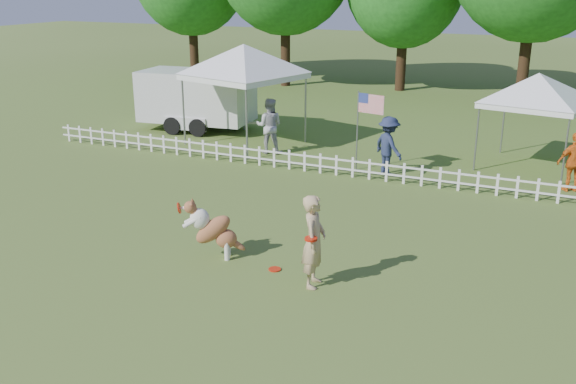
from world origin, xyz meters
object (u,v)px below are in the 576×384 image
object	(u,v)px
handler	(314,241)
spectator_b	(389,146)
cargo_trailer	(197,100)
flag_pole	(357,131)
dog	(214,229)
frisbee_on_turf	(275,269)
canopy_tent_left	(245,96)
spectator_a	(269,126)
canopy_tent_right	(533,122)
spectator_c	(574,162)

from	to	relation	value
handler	spectator_b	bearing A→B (deg)	-4.00
handler	cargo_trailer	distance (m)	13.64
spectator_b	flag_pole	bearing A→B (deg)	33.89
dog	spectator_b	size ratio (longest dim) A/B	0.73
frisbee_on_turf	cargo_trailer	bearing A→B (deg)	128.67
handler	spectator_b	xyz separation A→B (m)	(-0.74, 7.54, -0.03)
canopy_tent_left	flag_pole	bearing A→B (deg)	-2.94
cargo_trailer	flag_pole	bearing A→B (deg)	-26.98
handler	spectator_a	size ratio (longest dim) A/B	0.98
spectator_b	cargo_trailer	bearing A→B (deg)	19.16
canopy_tent_right	spectator_c	bearing A→B (deg)	-46.06
frisbee_on_turf	dog	bearing A→B (deg)	179.19
canopy_tent_left	flag_pole	distance (m)	4.82
cargo_trailer	spectator_b	bearing A→B (deg)	-25.12
flag_pole	spectator_b	xyz separation A→B (m)	(0.98, -0.07, -0.33)
canopy_tent_left	canopy_tent_right	world-z (taller)	canopy_tent_left
handler	flag_pole	world-z (taller)	flag_pole
canopy_tent_right	spectator_b	xyz separation A→B (m)	(-3.70, -2.45, -0.54)
spectator_c	frisbee_on_turf	bearing A→B (deg)	28.70
canopy_tent_left	canopy_tent_right	bearing A→B (deg)	20.94
cargo_trailer	spectator_a	distance (m)	4.46
frisbee_on_turf	canopy_tent_right	size ratio (longest dim) A/B	0.09
flag_pole	spectator_a	distance (m)	3.32
flag_pole	spectator_a	world-z (taller)	flag_pole
dog	canopy_tent_left	world-z (taller)	canopy_tent_left
dog	frisbee_on_turf	bearing A→B (deg)	-25.05
handler	dog	distance (m)	2.34
handler	canopy_tent_right	bearing A→B (deg)	-26.11
flag_pole	spectator_b	bearing A→B (deg)	10.29
flag_pole	spectator_c	size ratio (longest dim) A/B	1.48
spectator_a	spectator_b	distance (m)	4.28
frisbee_on_turf	spectator_b	distance (m)	7.29
canopy_tent_right	handler	bearing A→B (deg)	-95.62
spectator_a	spectator_c	size ratio (longest dim) A/B	1.12
canopy_tent_left	flag_pole	world-z (taller)	canopy_tent_left
handler	flag_pole	size ratio (longest dim) A/B	0.75
cargo_trailer	spectator_b	xyz separation A→B (m)	(8.20, -2.76, -0.27)
cargo_trailer	spectator_b	size ratio (longest dim) A/B	2.99
handler	spectator_a	distance (m)	9.67
canopy_tent_left	spectator_a	bearing A→B (deg)	-16.26
canopy_tent_left	flag_pole	xyz separation A→B (m)	(4.55, -1.53, -0.47)
canopy_tent_right	cargo_trailer	distance (m)	11.91
handler	cargo_trailer	xyz separation A→B (m)	(-8.94, 10.29, 0.24)
flag_pole	canopy_tent_right	bearing A→B (deg)	41.13
flag_pole	handler	bearing A→B (deg)	-63.10
flag_pole	cargo_trailer	bearing A→B (deg)	173.69
cargo_trailer	spectator_c	bearing A→B (deg)	-16.13
spectator_b	canopy_tent_left	bearing A→B (deg)	21.66
spectator_b	spectator_a	bearing A→B (deg)	27.35
frisbee_on_turf	spectator_b	bearing A→B (deg)	88.40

